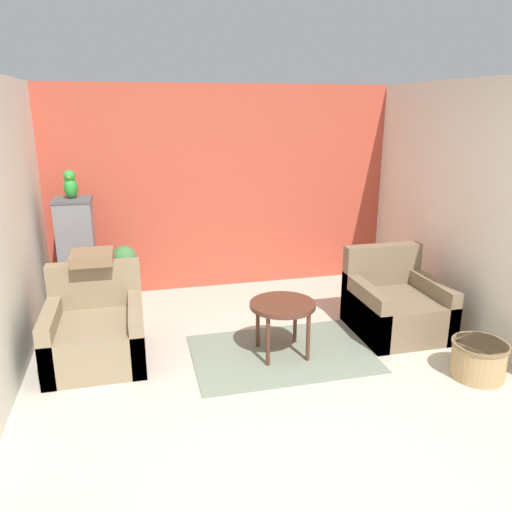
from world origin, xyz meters
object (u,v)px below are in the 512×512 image
at_px(armchair_left, 96,333).
at_px(potted_plant, 125,269).
at_px(birdcage, 78,258).
at_px(wicker_basket, 479,358).
at_px(coffee_table, 283,309).
at_px(armchair_right, 395,306).
at_px(parrot, 71,185).

xyz_separation_m(armchair_left, potted_plant, (0.25, 1.29, 0.15)).
relative_size(birdcage, wicker_basket, 2.77).
bearing_deg(potted_plant, coffee_table, -49.32).
distance_m(armchair_right, potted_plant, 2.95).
height_order(coffee_table, armchair_right, armchair_right).
bearing_deg(armchair_right, parrot, 156.73).
relative_size(armchair_left, wicker_basket, 1.93).
distance_m(armchair_left, potted_plant, 1.32).
height_order(potted_plant, wicker_basket, potted_plant).
bearing_deg(armchair_left, parrot, 100.33).
distance_m(armchair_right, parrot, 3.54).
distance_m(parrot, potted_plant, 1.08).
xyz_separation_m(parrot, potted_plant, (0.48, 0.04, -0.97)).
bearing_deg(birdcage, wicker_basket, -34.85).
xyz_separation_m(coffee_table, parrot, (-1.84, 1.55, 0.94)).
xyz_separation_m(armchair_left, armchair_right, (2.86, -0.08, 0.00)).
relative_size(coffee_table, birdcage, 0.47).
relative_size(parrot, wicker_basket, 0.67).
bearing_deg(armchair_right, armchair_left, 178.30).
bearing_deg(potted_plant, parrot, -174.64).
xyz_separation_m(armchair_left, birdcage, (-0.23, 1.24, 0.34)).
bearing_deg(parrot, coffee_table, -40.00).
height_order(parrot, wicker_basket, parrot).
bearing_deg(armchair_left, birdcage, 100.35).
relative_size(birdcage, parrot, 4.16).
relative_size(armchair_right, parrot, 2.90).
bearing_deg(parrot, armchair_right, -23.27).
distance_m(armchair_right, wicker_basket, 1.01).
height_order(armchair_left, parrot, parrot).
bearing_deg(birdcage, armchair_left, -79.65).
distance_m(birdcage, wicker_basket, 4.06).
bearing_deg(birdcage, parrot, 90.00).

